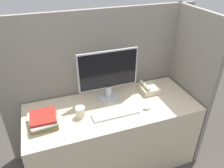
% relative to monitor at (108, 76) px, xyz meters
% --- Properties ---
extents(cubicle_panel_rear, '(2.04, 0.04, 1.56)m').
position_rel_monitor_xyz_m(cubicle_panel_rear, '(-0.01, 0.21, -0.20)').
color(cubicle_panel_rear, gray).
rests_on(cubicle_panel_rear, ground_plane).
extents(cubicle_panel_right, '(0.04, 0.72, 1.56)m').
position_rel_monitor_xyz_m(cubicle_panel_right, '(0.84, -0.13, -0.20)').
color(cubicle_panel_right, gray).
rests_on(cubicle_panel_right, ground_plane).
extents(desk, '(1.64, 0.66, 0.73)m').
position_rel_monitor_xyz_m(desk, '(-0.01, -0.16, -0.62)').
color(desk, beige).
rests_on(desk, ground_plane).
extents(monitor, '(0.59, 0.22, 0.51)m').
position_rel_monitor_xyz_m(monitor, '(0.00, 0.00, 0.00)').
color(monitor, '#B7B7BC').
rests_on(monitor, desk).
extents(keyboard, '(0.44, 0.12, 0.02)m').
position_rel_monitor_xyz_m(keyboard, '(-0.02, -0.27, -0.24)').
color(keyboard, silver).
rests_on(keyboard, desk).
extents(mouse, '(0.08, 0.05, 0.03)m').
position_rel_monitor_xyz_m(mouse, '(0.28, -0.29, -0.24)').
color(mouse, silver).
rests_on(mouse, desk).
extents(coffee_cup, '(0.08, 0.08, 0.10)m').
position_rel_monitor_xyz_m(coffee_cup, '(-0.33, -0.20, -0.20)').
color(coffee_cup, beige).
rests_on(coffee_cup, desk).
extents(book_stack, '(0.25, 0.28, 0.09)m').
position_rel_monitor_xyz_m(book_stack, '(-0.64, -0.18, -0.21)').
color(book_stack, olive).
rests_on(book_stack, desk).
extents(desk_telephone, '(0.18, 0.20, 0.10)m').
position_rel_monitor_xyz_m(desk_telephone, '(0.44, -0.03, -0.22)').
color(desk_telephone, beige).
rests_on(desk_telephone, desk).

